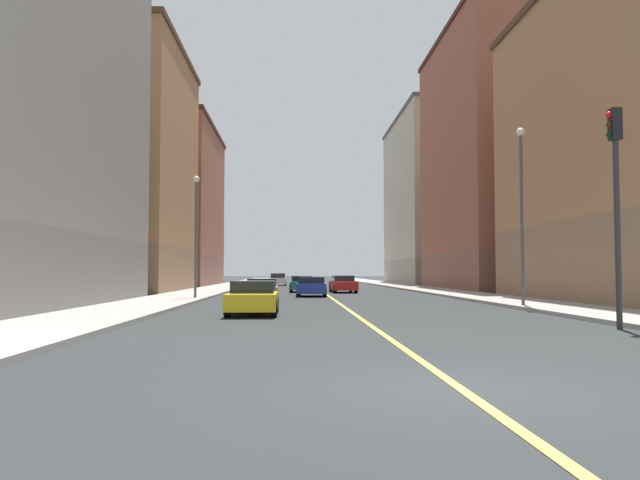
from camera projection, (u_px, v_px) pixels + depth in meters
ground_plane at (460, 389)px, 8.62m from camera, size 400.00×400.00×0.00m
sidewalk_left at (417, 288)px, 57.90m from camera, size 3.80×168.00×0.15m
sidewalk_right at (219, 288)px, 57.14m from camera, size 3.80×168.00×0.15m
lane_center_stripe at (319, 289)px, 57.52m from camera, size 0.16×154.00×0.01m
building_left_mid at (496, 160)px, 55.97m from camera, size 9.71×20.76×22.88m
building_left_far at (433, 200)px, 81.10m from camera, size 9.71×23.89×21.37m
building_right_midblock at (121, 170)px, 48.88m from camera, size 9.71×16.50×18.94m
building_right_distant at (171, 206)px, 68.76m from camera, size 9.71×20.05×17.32m
traffic_light_left_near at (616, 186)px, 17.67m from camera, size 0.40×0.32×6.19m
street_lamp_left_near at (522, 198)px, 27.81m from camera, size 0.36×0.36×7.81m
street_lamp_right_near at (196, 223)px, 35.33m from camera, size 0.36×0.36×6.81m
car_red at (343, 284)px, 47.82m from camera, size 1.92×4.62×1.28m
car_orange at (262, 289)px, 35.23m from camera, size 1.93×4.11×1.20m
car_white at (278, 280)px, 71.01m from camera, size 1.91×3.95×1.38m
car_yellow at (253, 298)px, 23.29m from camera, size 1.84×3.92×1.25m
car_blue at (312, 287)px, 40.53m from camera, size 2.02×4.23×1.25m
car_teal at (302, 284)px, 48.92m from camera, size 1.91×4.19×1.25m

